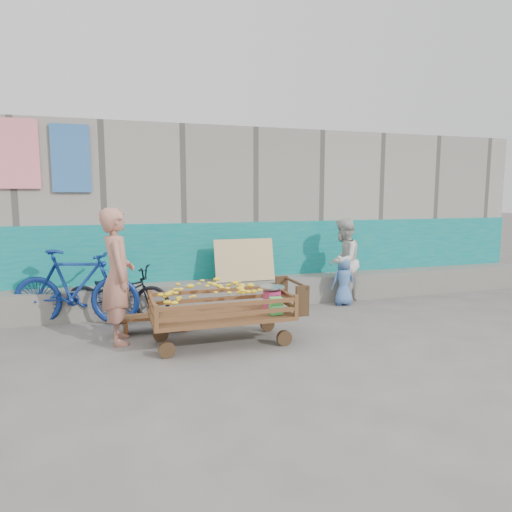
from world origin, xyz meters
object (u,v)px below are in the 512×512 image
object	(u,v)px
vendor_man	(118,276)
bicycle_blue	(76,287)
child	(344,281)
woman	(343,261)
banana_cart	(219,301)
bicycle_dark	(117,293)
bench	(155,319)

from	to	relation	value
vendor_man	bicycle_blue	distance (m)	1.21
child	woman	bearing A→B (deg)	-112.23
vendor_man	banana_cart	bearing A→B (deg)	-113.63
banana_cart	child	bearing A→B (deg)	28.62
bicycle_dark	bicycle_blue	xyz separation A→B (m)	(-0.56, -0.05, 0.14)
bench	child	size ratio (longest dim) A/B	1.16
bench	child	distance (m)	3.26
banana_cart	bench	xyz separation A→B (m)	(-0.72, 0.76, -0.37)
bench	vendor_man	world-z (taller)	vendor_man
bench	child	bearing A→B (deg)	10.59
bench	bicycle_dark	world-z (taller)	bicycle_dark
bench	bicycle_dark	size ratio (longest dim) A/B	0.62
vendor_man	bicycle_dark	xyz separation A→B (m)	(0.00, 1.07, -0.44)
bench	bicycle_blue	bearing A→B (deg)	145.10
banana_cart	bicycle_blue	size ratio (longest dim) A/B	1.04
child	bicycle_blue	bearing A→B (deg)	1.30
bench	bicycle_blue	size ratio (longest dim) A/B	0.53
bench	bicycle_blue	distance (m)	1.31
child	bicycle_blue	size ratio (longest dim) A/B	0.46
bench	bicycle_dark	xyz separation A→B (m)	(-0.46, 0.77, 0.23)
banana_cart	bench	size ratio (longest dim) A/B	1.96
woman	bicycle_blue	distance (m)	4.31
bicycle_blue	child	bearing A→B (deg)	-74.06
child	bicycle_dark	bearing A→B (deg)	0.24
banana_cart	bench	world-z (taller)	banana_cart
woman	bicycle_dark	distance (m)	3.76
vendor_man	bicycle_blue	world-z (taller)	vendor_man
woman	bicycle_blue	bearing A→B (deg)	-42.31
woman	bicycle_blue	size ratio (longest dim) A/B	0.81
vendor_man	bicycle_dark	world-z (taller)	vendor_man
bicycle_dark	bicycle_blue	bearing A→B (deg)	114.05
woman	child	distance (m)	0.37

